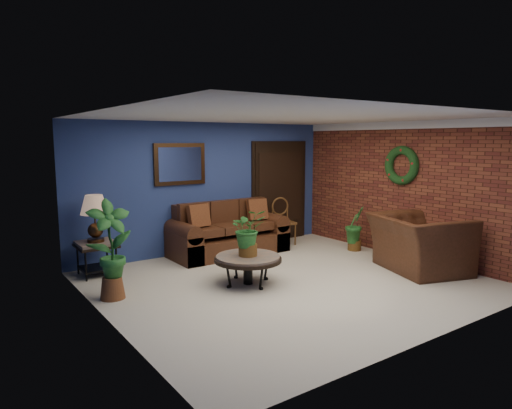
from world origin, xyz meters
TOP-DOWN VIEW (x-y plane):
  - floor at (0.00, 0.00)m, footprint 5.50×5.50m
  - wall_back at (0.00, 2.50)m, footprint 5.50×0.04m
  - wall_left at (-2.75, 0.00)m, footprint 0.04×5.00m
  - wall_right_brick at (2.75, 0.00)m, footprint 0.04×5.00m
  - ceiling at (0.00, 0.00)m, footprint 5.50×5.00m
  - crown_molding at (2.72, 0.00)m, footprint 0.03×5.00m
  - wall_mirror at (-0.60, 2.46)m, footprint 1.02×0.06m
  - closet_door at (1.75, 2.47)m, footprint 1.44×0.06m
  - wreath at (2.69, 0.05)m, footprint 0.16×0.72m
  - sofa at (0.17, 2.08)m, footprint 2.23×0.96m
  - coffee_table at (-0.57, 0.27)m, footprint 1.02×1.02m
  - end_table at (-2.30, 2.05)m, footprint 0.60×0.60m
  - table_lamp at (-2.30, 2.05)m, footprint 0.44×0.44m
  - side_chair at (1.56, 2.12)m, footprint 0.49×0.49m
  - armchair at (2.15, -0.77)m, footprint 1.63×1.75m
  - coffee_plant at (-0.57, 0.27)m, footprint 0.62×0.57m
  - floor_plant at (2.35, 0.82)m, footprint 0.41×0.34m
  - tall_plant at (-2.45, 0.81)m, footprint 0.60×0.41m

SIDE VIEW (x-z plane):
  - floor at x=0.00m, z-range 0.00..0.00m
  - sofa at x=0.17m, z-range -0.17..0.83m
  - coffee_table at x=-0.57m, z-range 0.16..0.60m
  - end_table at x=-2.30m, z-range 0.14..0.69m
  - armchair at x=2.15m, z-range 0.00..0.93m
  - floor_plant at x=2.35m, z-range 0.02..0.91m
  - side_chair at x=1.56m, z-range 0.06..1.03m
  - tall_plant at x=-2.45m, z-range 0.05..1.42m
  - coffee_plant at x=-0.57m, z-range 0.47..1.18m
  - table_lamp at x=-2.30m, z-range 0.66..1.38m
  - closet_door at x=1.75m, z-range -0.04..2.14m
  - wall_back at x=0.00m, z-range 0.00..2.50m
  - wall_left at x=-2.75m, z-range 0.00..2.50m
  - wall_right_brick at x=2.75m, z-range 0.00..2.50m
  - wreath at x=2.69m, z-range 1.34..2.06m
  - wall_mirror at x=-0.60m, z-range 1.33..2.10m
  - crown_molding at x=2.72m, z-range 2.36..2.50m
  - ceiling at x=0.00m, z-range 2.49..2.51m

